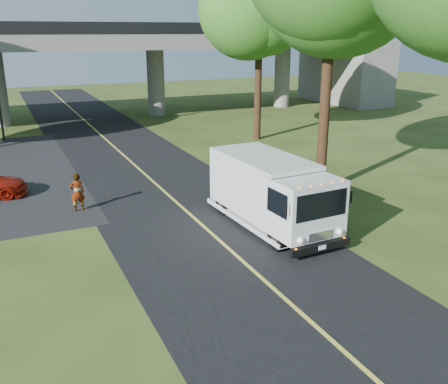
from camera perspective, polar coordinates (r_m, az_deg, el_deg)
ground at (r=12.28m, az=11.27°, el=-15.61°), size 120.00×120.00×0.00m
road at (r=20.34m, az=-5.25°, el=-1.40°), size 7.00×90.00×0.02m
lane_line at (r=20.33m, az=-5.25°, el=-1.34°), size 0.12×90.00×0.01m
overpass at (r=40.69m, az=-16.25°, el=14.22°), size 54.00×10.00×7.30m
tree_right_far at (r=32.02m, az=4.61°, el=20.73°), size 5.77×5.67×10.99m
step_van at (r=17.64m, az=5.38°, el=0.15°), size 2.49×6.04×2.49m
pedestrian at (r=20.11m, az=-16.44°, el=-0.05°), size 0.57×0.38×1.52m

